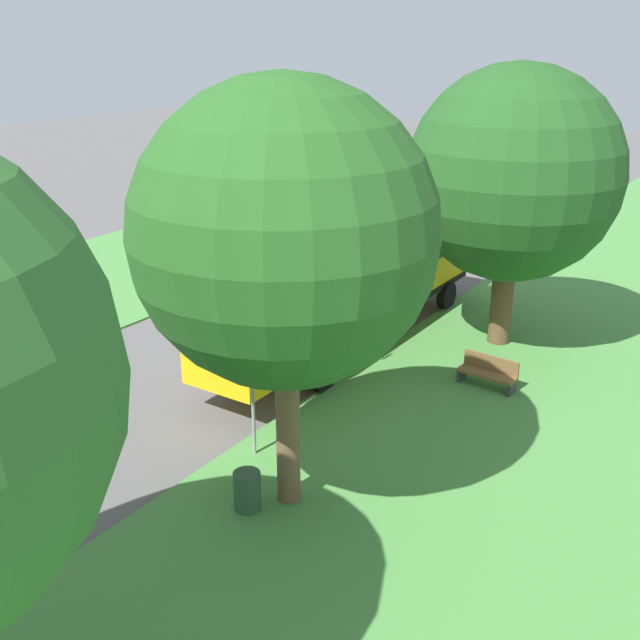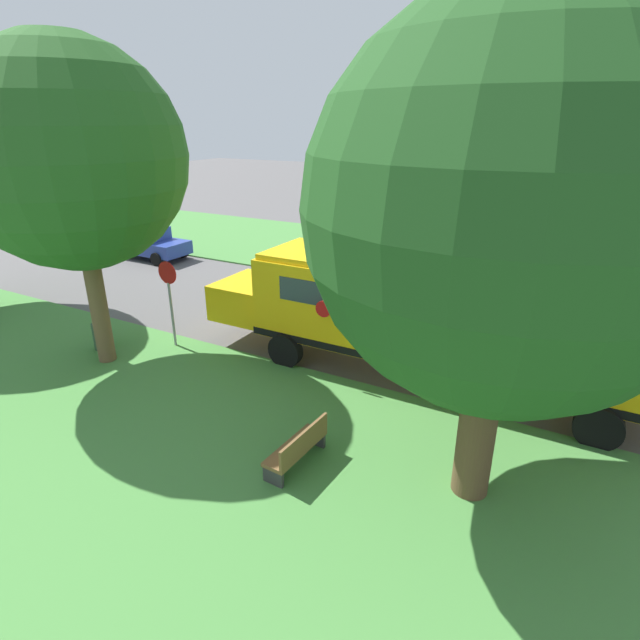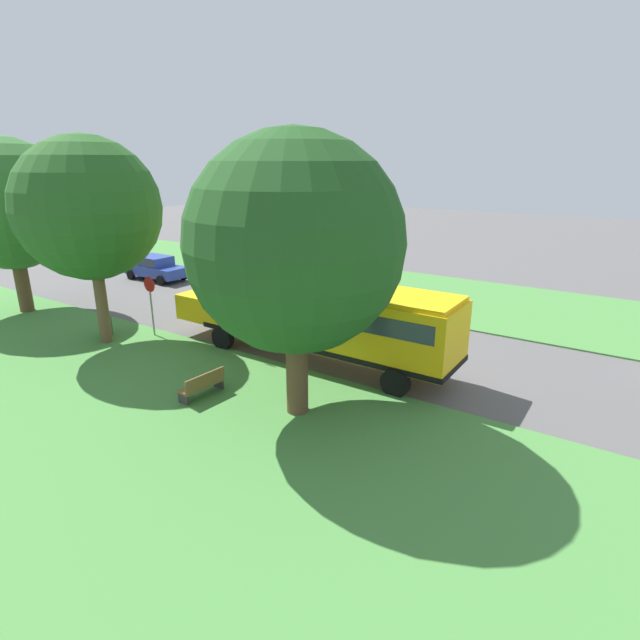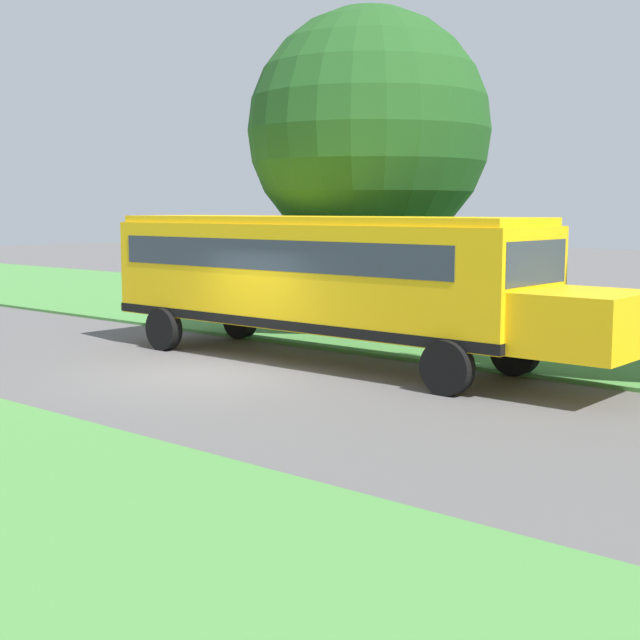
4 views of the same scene
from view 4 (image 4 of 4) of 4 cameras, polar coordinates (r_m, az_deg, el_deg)
ground_plane at (r=18.12m, az=-7.53°, el=-3.50°), size 120.00×120.00×0.00m
grass_verge at (r=25.78m, az=9.27°, el=-0.27°), size 12.00×80.00×0.08m
school_bus at (r=19.24m, az=0.38°, el=2.97°), size 2.84×12.42×3.16m
oak_tree_beside_bus at (r=23.57m, az=3.53°, el=12.27°), size 6.26×6.26×8.45m
park_bench at (r=22.67m, az=10.92°, el=-0.22°), size 1.63×0.61×0.92m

